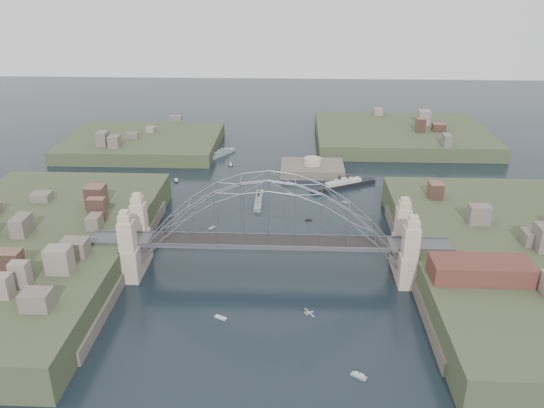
{
  "coord_description": "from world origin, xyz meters",
  "views": [
    {
      "loc": [
        5.66,
        -112.9,
        66.51
      ],
      "look_at": [
        0.0,
        18.0,
        10.0
      ],
      "focal_mm": 36.14,
      "sensor_mm": 36.0,
      "label": 1
    }
  ],
  "objects_px": {
    "naval_cruiser_near": "(259,200)",
    "ocean_liner": "(343,185)",
    "wharf_shed": "(480,270)",
    "naval_cruiser_far": "(222,153)",
    "bridge": "(269,226)",
    "fort_island": "(312,173)"
  },
  "relations": [
    {
      "from": "bridge",
      "to": "ocean_liner",
      "type": "distance_m",
      "value": 61.43
    },
    {
      "from": "naval_cruiser_near",
      "to": "ocean_liner",
      "type": "xyz_separation_m",
      "value": [
        27.09,
        13.81,
        0.17
      ]
    },
    {
      "from": "naval_cruiser_far",
      "to": "ocean_liner",
      "type": "xyz_separation_m",
      "value": [
        44.42,
        -31.6,
        0.12
      ]
    },
    {
      "from": "naval_cruiser_near",
      "to": "wharf_shed",
      "type": "bearing_deg",
      "value": -48.93
    },
    {
      "from": "fort_island",
      "to": "wharf_shed",
      "type": "bearing_deg",
      "value": -69.15
    },
    {
      "from": "fort_island",
      "to": "naval_cruiser_far",
      "type": "relative_size",
      "value": 1.61
    },
    {
      "from": "bridge",
      "to": "wharf_shed",
      "type": "distance_m",
      "value": 46.23
    },
    {
      "from": "wharf_shed",
      "to": "naval_cruiser_far",
      "type": "bearing_deg",
      "value": 123.15
    },
    {
      "from": "wharf_shed",
      "to": "naval_cruiser_near",
      "type": "relative_size",
      "value": 1.29
    },
    {
      "from": "naval_cruiser_near",
      "to": "naval_cruiser_far",
      "type": "xyz_separation_m",
      "value": [
        -17.34,
        45.4,
        0.05
      ]
    },
    {
      "from": "ocean_liner",
      "to": "naval_cruiser_far",
      "type": "bearing_deg",
      "value": 144.58
    },
    {
      "from": "bridge",
      "to": "wharf_shed",
      "type": "relative_size",
      "value": 4.2
    },
    {
      "from": "wharf_shed",
      "to": "ocean_liner",
      "type": "distance_m",
      "value": 74.2
    },
    {
      "from": "fort_island",
      "to": "wharf_shed",
      "type": "distance_m",
      "value": 90.48
    },
    {
      "from": "naval_cruiser_near",
      "to": "ocean_liner",
      "type": "bearing_deg",
      "value": 27.01
    },
    {
      "from": "bridge",
      "to": "naval_cruiser_near",
      "type": "distance_m",
      "value": 44.3
    },
    {
      "from": "wharf_shed",
      "to": "naval_cruiser_far",
      "type": "relative_size",
      "value": 1.47
    },
    {
      "from": "naval_cruiser_far",
      "to": "ocean_liner",
      "type": "distance_m",
      "value": 54.51
    },
    {
      "from": "naval_cruiser_near",
      "to": "bridge",
      "type": "bearing_deg",
      "value": -83.04
    },
    {
      "from": "bridge",
      "to": "naval_cruiser_far",
      "type": "xyz_separation_m",
      "value": [
        -22.52,
        87.84,
        -11.55
      ]
    },
    {
      "from": "naval_cruiser_near",
      "to": "naval_cruiser_far",
      "type": "relative_size",
      "value": 1.14
    },
    {
      "from": "wharf_shed",
      "to": "bridge",
      "type": "bearing_deg",
      "value": 162.35
    }
  ]
}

